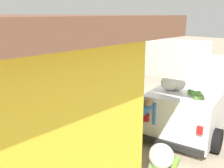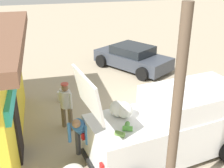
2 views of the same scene
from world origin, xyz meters
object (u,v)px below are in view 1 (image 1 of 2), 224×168
at_px(parked_sedan, 82,69).
at_px(unloaded_banana_pile, 162,156).
at_px(vendor_standing, 91,101).
at_px(customer_bending, 142,115).
at_px(paint_bucket, 51,108).
at_px(delivery_van, 198,94).

height_order(parked_sedan, unloaded_banana_pile, parked_sedan).
relative_size(vendor_standing, customer_bending, 1.12).
bearing_deg(parked_sedan, vendor_standing, 140.99).
relative_size(unloaded_banana_pile, paint_bucket, 2.36).
bearing_deg(unloaded_banana_pile, paint_bucket, -2.39).
bearing_deg(vendor_standing, delivery_van, -128.22).
relative_size(delivery_van, paint_bucket, 11.71).
bearing_deg(delivery_van, paint_bucket, 32.71).
xyz_separation_m(parked_sedan, unloaded_banana_pile, (-7.44, 4.14, -0.35)).
bearing_deg(customer_bending, vendor_standing, 7.08).
relative_size(delivery_van, vendor_standing, 2.90).
relative_size(customer_bending, paint_bucket, 3.61).
xyz_separation_m(customer_bending, paint_bucket, (3.77, 0.22, -0.69)).
distance_m(parked_sedan, customer_bending, 7.54).
relative_size(delivery_van, unloaded_banana_pile, 4.96).
bearing_deg(unloaded_banana_pile, parked_sedan, -29.08).
xyz_separation_m(vendor_standing, paint_bucket, (2.08, 0.01, -0.73)).
distance_m(vendor_standing, paint_bucket, 2.20).
bearing_deg(customer_bending, unloaded_banana_pile, 155.08).
bearing_deg(delivery_van, vendor_standing, 51.78).
xyz_separation_m(customer_bending, unloaded_banana_pile, (-0.89, 0.41, -0.65)).
bearing_deg(unloaded_banana_pile, delivery_van, -80.69).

